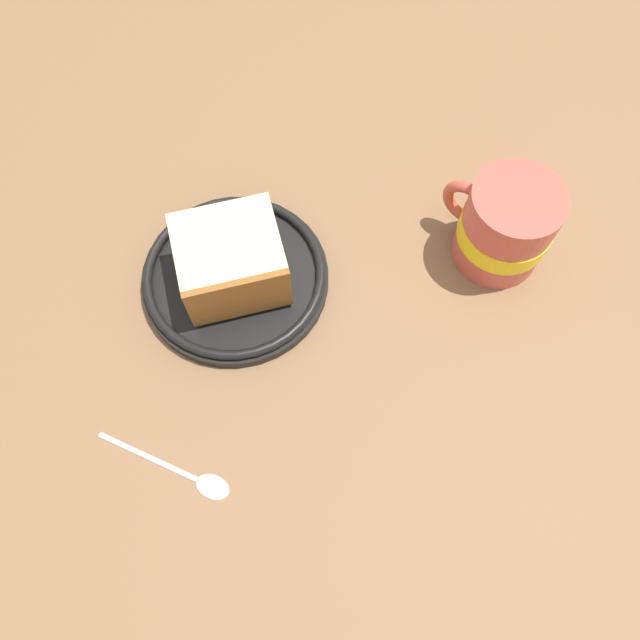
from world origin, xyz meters
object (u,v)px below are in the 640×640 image
object	(u,v)px
tea_mug	(505,225)
cake_slice	(231,262)
small_plate	(235,277)
teaspoon	(190,476)

from	to	relation	value
tea_mug	cake_slice	bearing A→B (deg)	171.65
small_plate	teaspoon	xyz separation A→B (cm)	(-8.08, -16.84, -0.67)
small_plate	teaspoon	distance (cm)	18.69
small_plate	teaspoon	size ratio (longest dim) A/B	1.72
small_plate	tea_mug	world-z (taller)	tea_mug
small_plate	teaspoon	bearing A→B (deg)	-115.63
small_plate	cake_slice	world-z (taller)	cake_slice
teaspoon	small_plate	bearing A→B (deg)	64.37
tea_mug	teaspoon	xyz separation A→B (cm)	(-32.95, -12.92, -4.29)
small_plate	tea_mug	xyz separation A→B (cm)	(24.86, -3.93, 3.62)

